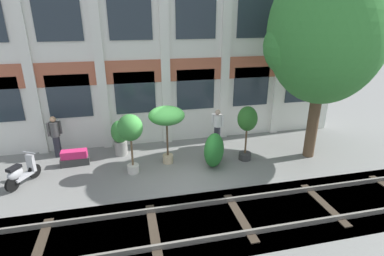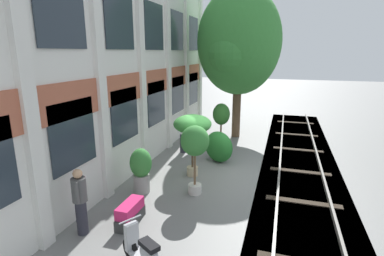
{
  "view_description": "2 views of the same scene",
  "coord_description": "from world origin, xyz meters",
  "px_view_note": "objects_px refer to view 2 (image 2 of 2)",
  "views": [
    {
      "loc": [
        -1.63,
        -8.98,
        5.24
      ],
      "look_at": [
        0.69,
        1.22,
        1.23
      ],
      "focal_mm": 28.0,
      "sensor_mm": 36.0,
      "label": 1
    },
    {
      "loc": [
        -9.66,
        -1.89,
        4.24
      ],
      "look_at": [
        0.66,
        1.32,
        1.47
      ],
      "focal_mm": 28.0,
      "sensor_mm": 36.0,
      "label": 2
    }
  ],
  "objects_px": {
    "scooter_near_curb": "(144,253)",
    "topiary_hedge": "(219,147)",
    "broadleaf_tree": "(239,44)",
    "potted_plant_square_trough": "(130,214)",
    "potted_plant_terracotta_small": "(221,118)",
    "potted_plant_low_pan": "(195,144)",
    "potted_plant_tall_urn": "(192,126)",
    "resident_by_doorway": "(80,200)",
    "resident_watching_tracks": "(183,133)",
    "potted_plant_stone_basin": "(141,168)"
  },
  "relations": [
    {
      "from": "potted_plant_tall_urn",
      "to": "resident_watching_tracks",
      "type": "height_order",
      "value": "potted_plant_tall_urn"
    },
    {
      "from": "broadleaf_tree",
      "to": "potted_plant_square_trough",
      "type": "xyz_separation_m",
      "value": [
        -8.85,
        1.23,
        -4.31
      ]
    },
    {
      "from": "potted_plant_tall_urn",
      "to": "potted_plant_low_pan",
      "type": "bearing_deg",
      "value": -159.78
    },
    {
      "from": "scooter_near_curb",
      "to": "resident_watching_tracks",
      "type": "relative_size",
      "value": 0.78
    },
    {
      "from": "potted_plant_stone_basin",
      "to": "topiary_hedge",
      "type": "bearing_deg",
      "value": -27.12
    },
    {
      "from": "potted_plant_tall_urn",
      "to": "scooter_near_curb",
      "type": "bearing_deg",
      "value": -173.99
    },
    {
      "from": "potted_plant_low_pan",
      "to": "scooter_near_curb",
      "type": "relative_size",
      "value": 1.75
    },
    {
      "from": "potted_plant_square_trough",
      "to": "potted_plant_tall_urn",
      "type": "distance_m",
      "value": 3.74
    },
    {
      "from": "broadleaf_tree",
      "to": "topiary_hedge",
      "type": "relative_size",
      "value": 5.75
    },
    {
      "from": "potted_plant_low_pan",
      "to": "potted_plant_square_trough",
      "type": "xyz_separation_m",
      "value": [
        -2.07,
        1.08,
        -1.31
      ]
    },
    {
      "from": "resident_by_doorway",
      "to": "broadleaf_tree",
      "type": "bearing_deg",
      "value": 52.21
    },
    {
      "from": "broadleaf_tree",
      "to": "resident_watching_tracks",
      "type": "height_order",
      "value": "broadleaf_tree"
    },
    {
      "from": "scooter_near_curb",
      "to": "topiary_hedge",
      "type": "relative_size",
      "value": 0.98
    },
    {
      "from": "broadleaf_tree",
      "to": "topiary_hedge",
      "type": "height_order",
      "value": "broadleaf_tree"
    },
    {
      "from": "potted_plant_terracotta_small",
      "to": "resident_by_doorway",
      "type": "xyz_separation_m",
      "value": [
        -7.02,
        1.86,
        -0.6
      ]
    },
    {
      "from": "potted_plant_square_trough",
      "to": "topiary_hedge",
      "type": "relative_size",
      "value": 0.82
    },
    {
      "from": "potted_plant_square_trough",
      "to": "topiary_hedge",
      "type": "bearing_deg",
      "value": -13.3
    },
    {
      "from": "potted_plant_low_pan",
      "to": "potted_plant_stone_basin",
      "type": "distance_m",
      "value": 1.83
    },
    {
      "from": "resident_by_doorway",
      "to": "topiary_hedge",
      "type": "height_order",
      "value": "resident_by_doorway"
    },
    {
      "from": "broadleaf_tree",
      "to": "potted_plant_square_trough",
      "type": "bearing_deg",
      "value": 172.11
    },
    {
      "from": "resident_by_doorway",
      "to": "resident_watching_tracks",
      "type": "bearing_deg",
      "value": 61.5
    },
    {
      "from": "scooter_near_curb",
      "to": "potted_plant_low_pan",
      "type": "bearing_deg",
      "value": -58.62
    },
    {
      "from": "broadleaf_tree",
      "to": "potted_plant_low_pan",
      "type": "relative_size",
      "value": 3.36
    },
    {
      "from": "potted_plant_terracotta_small",
      "to": "resident_watching_tracks",
      "type": "relative_size",
      "value": 1.34
    },
    {
      "from": "potted_plant_terracotta_small",
      "to": "resident_watching_tracks",
      "type": "xyz_separation_m",
      "value": [
        -0.65,
        1.52,
        -0.63
      ]
    },
    {
      "from": "potted_plant_square_trough",
      "to": "potted_plant_tall_urn",
      "type": "xyz_separation_m",
      "value": [
        3.37,
        -0.6,
        1.52
      ]
    },
    {
      "from": "resident_by_doorway",
      "to": "topiary_hedge",
      "type": "bearing_deg",
      "value": 44.81
    },
    {
      "from": "potted_plant_stone_basin",
      "to": "topiary_hedge",
      "type": "relative_size",
      "value": 1.13
    },
    {
      "from": "scooter_near_curb",
      "to": "potted_plant_terracotta_small",
      "type": "bearing_deg",
      "value": -58.19
    },
    {
      "from": "broadleaf_tree",
      "to": "potted_plant_square_trough",
      "type": "height_order",
      "value": "broadleaf_tree"
    },
    {
      "from": "potted_plant_square_trough",
      "to": "topiary_hedge",
      "type": "distance_m",
      "value": 5.13
    },
    {
      "from": "topiary_hedge",
      "to": "potted_plant_low_pan",
      "type": "bearing_deg",
      "value": 178.04
    },
    {
      "from": "potted_plant_terracotta_small",
      "to": "resident_by_doorway",
      "type": "bearing_deg",
      "value": 165.16
    },
    {
      "from": "potted_plant_terracotta_small",
      "to": "potted_plant_tall_urn",
      "type": "bearing_deg",
      "value": 172.51
    },
    {
      "from": "broadleaf_tree",
      "to": "potted_plant_stone_basin",
      "type": "height_order",
      "value": "broadleaf_tree"
    },
    {
      "from": "potted_plant_terracotta_small",
      "to": "resident_watching_tracks",
      "type": "bearing_deg",
      "value": 113.16
    },
    {
      "from": "topiary_hedge",
      "to": "potted_plant_tall_urn",
      "type": "bearing_deg",
      "value": 160.27
    },
    {
      "from": "resident_by_doorway",
      "to": "potted_plant_square_trough",
      "type": "bearing_deg",
      "value": 14.31
    },
    {
      "from": "potted_plant_square_trough",
      "to": "potted_plant_stone_basin",
      "type": "height_order",
      "value": "potted_plant_stone_basin"
    },
    {
      "from": "broadleaf_tree",
      "to": "potted_plant_low_pan",
      "type": "bearing_deg",
      "value": 178.74
    },
    {
      "from": "potted_plant_low_pan",
      "to": "resident_by_doorway",
      "type": "bearing_deg",
      "value": 145.06
    },
    {
      "from": "potted_plant_terracotta_small",
      "to": "scooter_near_curb",
      "type": "bearing_deg",
      "value": -179.06
    },
    {
      "from": "potted_plant_terracotta_small",
      "to": "potted_plant_stone_basin",
      "type": "bearing_deg",
      "value": 161.99
    },
    {
      "from": "potted_plant_low_pan",
      "to": "scooter_near_curb",
      "type": "distance_m",
      "value": 3.73
    },
    {
      "from": "broadleaf_tree",
      "to": "scooter_near_curb",
      "type": "relative_size",
      "value": 5.87
    },
    {
      "from": "potted_plant_low_pan",
      "to": "resident_by_doorway",
      "type": "relative_size",
      "value": 1.3
    },
    {
      "from": "potted_plant_square_trough",
      "to": "resident_by_doorway",
      "type": "distance_m",
      "value": 1.29
    },
    {
      "from": "potted_plant_stone_basin",
      "to": "resident_watching_tracks",
      "type": "bearing_deg",
      "value": 0.22
    },
    {
      "from": "resident_by_doorway",
      "to": "resident_watching_tracks",
      "type": "xyz_separation_m",
      "value": [
        6.37,
        -0.34,
        -0.04
      ]
    },
    {
      "from": "broadleaf_tree",
      "to": "topiary_hedge",
      "type": "xyz_separation_m",
      "value": [
        -3.87,
        0.05,
        -3.97
      ]
    }
  ]
}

